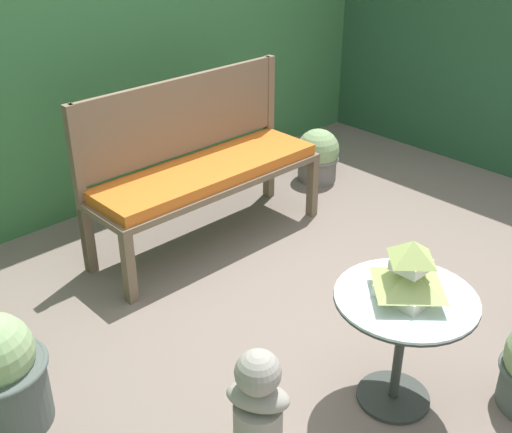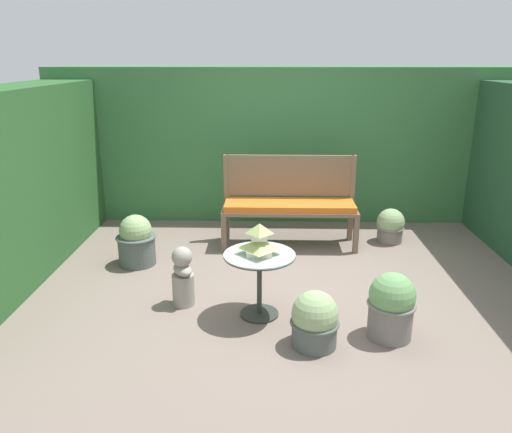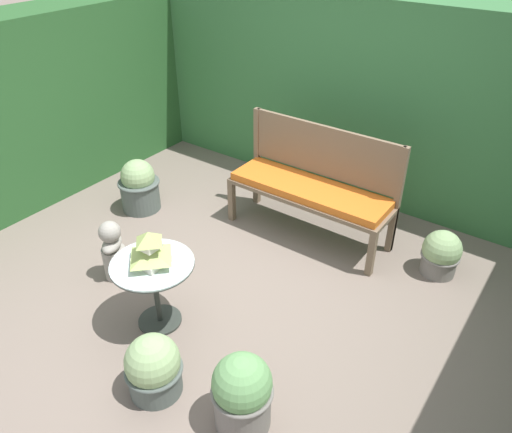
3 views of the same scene
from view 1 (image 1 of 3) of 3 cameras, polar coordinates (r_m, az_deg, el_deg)
ground at (r=3.69m, az=6.12°, el=-8.57°), size 30.00×30.00×0.00m
foliage_hedge_back at (r=5.11m, az=-15.96°, el=14.05°), size 6.40×1.07×2.08m
garden_bench at (r=4.15m, az=-4.32°, el=3.54°), size 1.61×0.50×0.55m
bench_backrest at (r=4.20m, az=-6.50°, el=8.15°), size 1.61×0.06×1.08m
patio_table at (r=2.93m, az=12.95°, el=-8.97°), size 0.63×0.63×0.59m
pagoda_birdhouse at (r=2.80m, az=13.49°, el=-4.95°), size 0.29×0.29×0.28m
garden_bust at (r=2.71m, az=0.17°, el=-16.82°), size 0.26×0.30×0.57m
potted_plant_path_edge at (r=5.17m, az=5.50°, el=5.38°), size 0.34×0.34×0.43m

